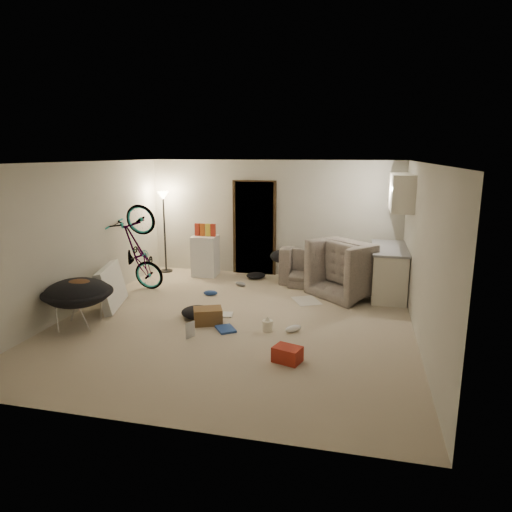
% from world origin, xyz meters
% --- Properties ---
extents(floor, '(5.50, 6.00, 0.02)m').
position_xyz_m(floor, '(0.00, 0.00, -0.01)').
color(floor, '#C5B397').
rests_on(floor, ground).
extents(ceiling, '(5.50, 6.00, 0.02)m').
position_xyz_m(ceiling, '(0.00, 0.00, 2.51)').
color(ceiling, white).
rests_on(ceiling, wall_back).
extents(wall_back, '(5.50, 0.02, 2.50)m').
position_xyz_m(wall_back, '(0.00, 3.01, 1.25)').
color(wall_back, beige).
rests_on(wall_back, floor).
extents(wall_front, '(5.50, 0.02, 2.50)m').
position_xyz_m(wall_front, '(0.00, -3.01, 1.25)').
color(wall_front, beige).
rests_on(wall_front, floor).
extents(wall_left, '(0.02, 6.00, 2.50)m').
position_xyz_m(wall_left, '(-2.76, 0.00, 1.25)').
color(wall_left, beige).
rests_on(wall_left, floor).
extents(wall_right, '(0.02, 6.00, 2.50)m').
position_xyz_m(wall_right, '(2.76, 0.00, 1.25)').
color(wall_right, beige).
rests_on(wall_right, floor).
extents(doorway, '(0.85, 0.10, 2.04)m').
position_xyz_m(doorway, '(-0.40, 2.97, 1.02)').
color(doorway, black).
rests_on(doorway, floor).
extents(door_trim, '(0.97, 0.04, 2.10)m').
position_xyz_m(door_trim, '(-0.40, 2.94, 1.02)').
color(door_trim, '#352412').
rests_on(door_trim, floor).
extents(floor_lamp, '(0.28, 0.28, 1.81)m').
position_xyz_m(floor_lamp, '(-2.40, 2.65, 1.31)').
color(floor_lamp, black).
rests_on(floor_lamp, floor).
extents(kitchen_counter, '(0.60, 1.50, 0.88)m').
position_xyz_m(kitchen_counter, '(2.43, 2.00, 0.44)').
color(kitchen_counter, silver).
rests_on(kitchen_counter, floor).
extents(counter_top, '(0.64, 1.54, 0.04)m').
position_xyz_m(counter_top, '(2.43, 2.00, 0.90)').
color(counter_top, gray).
rests_on(counter_top, kitchen_counter).
extents(kitchen_uppers, '(0.38, 1.40, 0.65)m').
position_xyz_m(kitchen_uppers, '(2.56, 2.00, 1.95)').
color(kitchen_uppers, silver).
rests_on(kitchen_uppers, wall_right).
extents(sofa, '(1.99, 0.89, 0.57)m').
position_xyz_m(sofa, '(1.29, 2.45, 0.28)').
color(sofa, '#323933').
rests_on(sofa, floor).
extents(armchair, '(1.59, 1.58, 0.78)m').
position_xyz_m(armchair, '(1.82, 1.90, 0.39)').
color(armchair, '#323933').
rests_on(armchair, floor).
extents(bicycle, '(1.77, 0.82, 1.00)m').
position_xyz_m(bicycle, '(-2.30, 1.18, 0.46)').
color(bicycle, black).
rests_on(bicycle, floor).
extents(book_asset, '(0.29, 0.27, 0.02)m').
position_xyz_m(book_asset, '(-0.50, -0.91, 0.01)').
color(book_asset, '#A92919').
rests_on(book_asset, floor).
extents(mini_fridge, '(0.54, 0.54, 0.88)m').
position_xyz_m(mini_fridge, '(-1.41, 2.55, 0.44)').
color(mini_fridge, white).
rests_on(mini_fridge, floor).
extents(snack_box_0, '(0.10, 0.07, 0.30)m').
position_xyz_m(snack_box_0, '(-1.58, 2.55, 1.00)').
color(snack_box_0, '#A92919').
rests_on(snack_box_0, mini_fridge).
extents(snack_box_1, '(0.11, 0.09, 0.30)m').
position_xyz_m(snack_box_1, '(-1.46, 2.55, 1.00)').
color(snack_box_1, '#BF5217').
rests_on(snack_box_1, mini_fridge).
extents(snack_box_2, '(0.11, 0.09, 0.30)m').
position_xyz_m(snack_box_2, '(-1.34, 2.55, 1.00)').
color(snack_box_2, yellow).
rests_on(snack_box_2, mini_fridge).
extents(snack_box_3, '(0.11, 0.08, 0.30)m').
position_xyz_m(snack_box_3, '(-1.22, 2.55, 1.00)').
color(snack_box_3, '#A92919').
rests_on(snack_box_3, mini_fridge).
extents(saucer_chair, '(1.06, 1.06, 0.75)m').
position_xyz_m(saucer_chair, '(-2.30, -0.80, 0.45)').
color(saucer_chair, silver).
rests_on(saucer_chair, floor).
extents(hoodie, '(0.59, 0.55, 0.22)m').
position_xyz_m(hoodie, '(-2.25, -0.83, 0.66)').
color(hoodie, '#56331D').
rests_on(hoodie, saucer_chair).
extents(sofa_drape, '(0.63, 0.55, 0.28)m').
position_xyz_m(sofa_drape, '(0.34, 2.45, 0.54)').
color(sofa_drape, black).
rests_on(sofa_drape, sofa).
extents(tv_box, '(0.56, 1.14, 0.74)m').
position_xyz_m(tv_box, '(-2.30, 0.16, 0.36)').
color(tv_box, silver).
rests_on(tv_box, floor).
extents(drink_case_a, '(0.53, 0.46, 0.25)m').
position_xyz_m(drink_case_a, '(-0.40, -0.23, 0.13)').
color(drink_case_a, brown).
rests_on(drink_case_a, floor).
extents(drink_case_b, '(0.41, 0.35, 0.20)m').
position_xyz_m(drink_case_b, '(1.04, -1.29, 0.10)').
color(drink_case_b, '#A92919').
rests_on(drink_case_b, floor).
extents(juicer, '(0.16, 0.16, 0.24)m').
position_xyz_m(juicer, '(0.58, -0.32, 0.10)').
color(juicer, white).
rests_on(juicer, floor).
extents(newspaper, '(0.63, 0.69, 0.01)m').
position_xyz_m(newspaper, '(0.98, 1.25, 0.00)').
color(newspaper, silver).
rests_on(newspaper, floor).
extents(book_blue, '(0.39, 0.42, 0.03)m').
position_xyz_m(book_blue, '(-0.05, -0.44, 0.02)').
color(book_blue, '#294994').
rests_on(book_blue, floor).
extents(book_white, '(0.23, 0.28, 0.02)m').
position_xyz_m(book_white, '(-0.22, 0.19, 0.01)').
color(book_white, silver).
rests_on(book_white, floor).
extents(shoe_0, '(0.29, 0.16, 0.10)m').
position_xyz_m(shoe_0, '(-0.83, 1.17, 0.05)').
color(shoe_0, '#294994').
rests_on(shoe_0, floor).
extents(shoe_1, '(0.27, 0.20, 0.09)m').
position_xyz_m(shoe_1, '(-0.44, 1.89, 0.05)').
color(shoe_1, slate).
rests_on(shoe_1, floor).
extents(shoe_4, '(0.29, 0.28, 0.11)m').
position_xyz_m(shoe_4, '(0.97, -0.27, 0.05)').
color(shoe_4, white).
rests_on(shoe_4, floor).
extents(clothes_lump_a, '(0.65, 0.58, 0.19)m').
position_xyz_m(clothes_lump_a, '(-0.63, -0.03, 0.09)').
color(clothes_lump_a, black).
rests_on(clothes_lump_a, floor).
extents(clothes_lump_b, '(0.55, 0.54, 0.13)m').
position_xyz_m(clothes_lump_b, '(-0.27, 2.55, 0.06)').
color(clothes_lump_b, black).
rests_on(clothes_lump_b, floor).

